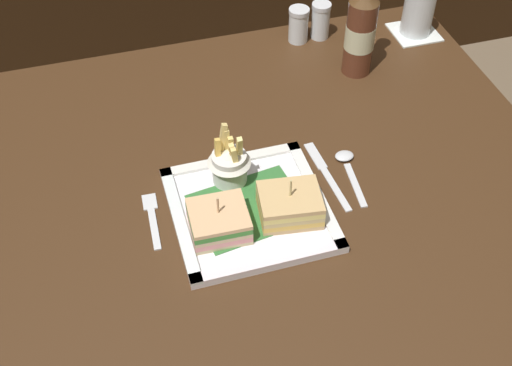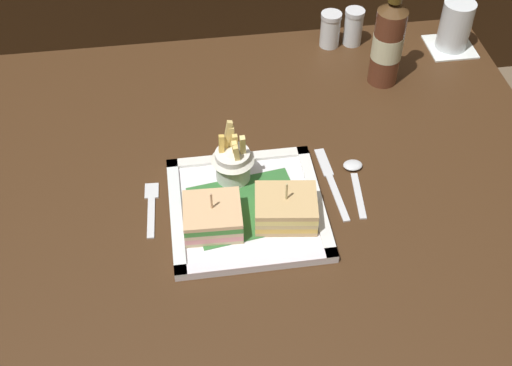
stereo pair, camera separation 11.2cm
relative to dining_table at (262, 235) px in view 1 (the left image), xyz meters
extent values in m
cube|color=#402815|center=(0.00, 0.00, 0.11)|extent=(1.09, 0.95, 0.04)
cylinder|color=#4A2110|center=(-0.46, 0.40, -0.27)|extent=(0.08, 0.08, 0.72)
cylinder|color=#4B3120|center=(0.46, 0.40, -0.27)|extent=(0.08, 0.08, 0.72)
cube|color=white|center=(-0.04, -0.05, 0.14)|extent=(0.26, 0.26, 0.01)
cube|color=#326F33|center=(-0.04, -0.05, 0.15)|extent=(0.20, 0.17, 0.00)
cube|color=white|center=(-0.04, -0.17, 0.15)|extent=(0.26, 0.02, 0.01)
cube|color=white|center=(-0.04, 0.07, 0.15)|extent=(0.26, 0.02, 0.01)
cube|color=white|center=(-0.16, -0.05, 0.15)|extent=(0.02, 0.26, 0.01)
cube|color=white|center=(0.08, -0.05, 0.15)|extent=(0.02, 0.26, 0.01)
cube|color=#D4BD8C|center=(-0.10, -0.08, 0.15)|extent=(0.10, 0.09, 0.01)
cube|color=pink|center=(-0.10, -0.08, 0.16)|extent=(0.10, 0.09, 0.01)
cube|color=#D4B28B|center=(-0.10, -0.08, 0.17)|extent=(0.10, 0.09, 0.01)
cube|color=#448F3B|center=(-0.10, -0.08, 0.18)|extent=(0.10, 0.09, 0.01)
cube|color=#E1B07D|center=(-0.10, -0.08, 0.19)|extent=(0.10, 0.09, 0.01)
cylinder|color=tan|center=(-0.10, -0.08, 0.18)|extent=(0.00, 0.00, 0.08)
cube|color=tan|center=(0.02, -0.08, 0.15)|extent=(0.11, 0.10, 0.01)
cube|color=#E3B451|center=(0.02, -0.08, 0.16)|extent=(0.11, 0.10, 0.01)
cube|color=tan|center=(0.02, -0.08, 0.17)|extent=(0.11, 0.10, 0.01)
cube|color=#EED676|center=(0.02, -0.08, 0.18)|extent=(0.11, 0.10, 0.01)
cube|color=tan|center=(0.02, -0.08, 0.19)|extent=(0.11, 0.10, 0.01)
cylinder|color=tan|center=(0.02, -0.08, 0.19)|extent=(0.00, 0.00, 0.08)
cylinder|color=silver|center=(-0.05, 0.02, 0.18)|extent=(0.06, 0.06, 0.06)
cone|color=silver|center=(-0.05, 0.02, 0.20)|extent=(0.08, 0.08, 0.03)
cube|color=#EBCE7A|center=(-0.05, 0.04, 0.21)|extent=(0.01, 0.01, 0.07)
cube|color=#E6C672|center=(-0.06, 0.04, 0.22)|extent=(0.02, 0.02, 0.08)
cube|color=#E6B852|center=(-0.07, 0.03, 0.21)|extent=(0.01, 0.02, 0.06)
cube|color=#EAD783|center=(-0.04, 0.02, 0.21)|extent=(0.01, 0.03, 0.07)
cube|color=#EFC870|center=(-0.05, 0.02, 0.21)|extent=(0.01, 0.02, 0.06)
cube|color=#E6C76A|center=(-0.05, 0.03, 0.21)|extent=(0.01, 0.01, 0.06)
cube|color=#E2C66F|center=(-0.05, 0.01, 0.21)|extent=(0.02, 0.01, 0.06)
cylinder|color=brown|center=(0.29, 0.27, 0.22)|extent=(0.06, 0.06, 0.16)
cylinder|color=beige|center=(0.29, 0.27, 0.22)|extent=(0.06, 0.06, 0.05)
cube|color=white|center=(0.47, 0.36, 0.14)|extent=(0.10, 0.10, 0.00)
cylinder|color=silver|center=(0.47, 0.36, 0.19)|extent=(0.07, 0.07, 0.11)
cylinder|color=silver|center=(0.47, 0.36, 0.17)|extent=(0.06, 0.06, 0.07)
cube|color=silver|center=(-0.20, -0.04, 0.14)|extent=(0.02, 0.09, 0.00)
cube|color=silver|center=(-0.20, 0.02, 0.14)|extent=(0.03, 0.04, 0.00)
cube|color=silver|center=(0.12, -0.04, 0.14)|extent=(0.02, 0.11, 0.00)
cube|color=silver|center=(0.12, 0.05, 0.14)|extent=(0.02, 0.07, 0.00)
cube|color=silver|center=(0.16, -0.04, 0.14)|extent=(0.02, 0.11, 0.00)
ellipsoid|color=silver|center=(0.16, 0.03, 0.14)|extent=(0.04, 0.03, 0.01)
cylinder|color=silver|center=(0.21, 0.41, 0.17)|extent=(0.04, 0.04, 0.07)
cylinder|color=white|center=(0.21, 0.41, 0.16)|extent=(0.04, 0.04, 0.04)
cylinder|color=silver|center=(0.21, 0.41, 0.21)|extent=(0.05, 0.05, 0.01)
cylinder|color=silver|center=(0.26, 0.41, 0.17)|extent=(0.04, 0.04, 0.07)
cylinder|color=#3F311B|center=(0.26, 0.41, 0.16)|extent=(0.04, 0.04, 0.04)
cylinder|color=silver|center=(0.26, 0.41, 0.21)|extent=(0.04, 0.04, 0.01)
camera|label=1|loc=(-0.24, -0.77, 0.98)|focal=46.51mm
camera|label=2|loc=(-0.13, -0.79, 0.98)|focal=46.51mm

